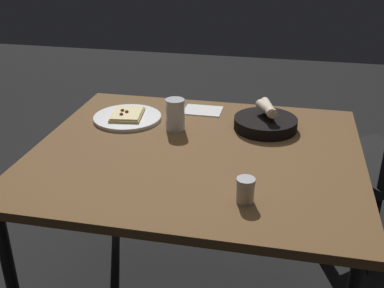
{
  "coord_description": "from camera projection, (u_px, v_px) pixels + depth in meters",
  "views": [
    {
      "loc": [
        -0.29,
        1.46,
        1.47
      ],
      "look_at": [
        0.0,
        0.06,
        0.78
      ],
      "focal_mm": 43.9,
      "sensor_mm": 36.0,
      "label": 1
    }
  ],
  "objects": [
    {
      "name": "pepper_shaker",
      "position": [
        245.0,
        191.0,
        1.35
      ],
      "size": [
        0.05,
        0.05,
        0.08
      ],
      "color": "#BFB299",
      "rests_on": "dining_table"
    },
    {
      "name": "beer_glass",
      "position": [
        175.0,
        116.0,
        1.81
      ],
      "size": [
        0.07,
        0.07,
        0.12
      ],
      "color": "silver",
      "rests_on": "dining_table"
    },
    {
      "name": "pizza_plate",
      "position": [
        127.0,
        117.0,
        1.92
      ],
      "size": [
        0.28,
        0.28,
        0.04
      ],
      "color": "white",
      "rests_on": "dining_table"
    },
    {
      "name": "dining_table",
      "position": [
        196.0,
        164.0,
        1.69
      ],
      "size": [
        1.16,
        1.0,
        0.73
      ],
      "color": "brown",
      "rests_on": "ground"
    },
    {
      "name": "napkin",
      "position": [
        203.0,
        110.0,
        2.01
      ],
      "size": [
        0.16,
        0.12,
        0.0
      ],
      "color": "white",
      "rests_on": "dining_table"
    },
    {
      "name": "bread_basket",
      "position": [
        265.0,
        122.0,
        1.82
      ],
      "size": [
        0.25,
        0.25,
        0.11
      ],
      "color": "black",
      "rests_on": "dining_table"
    }
  ]
}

